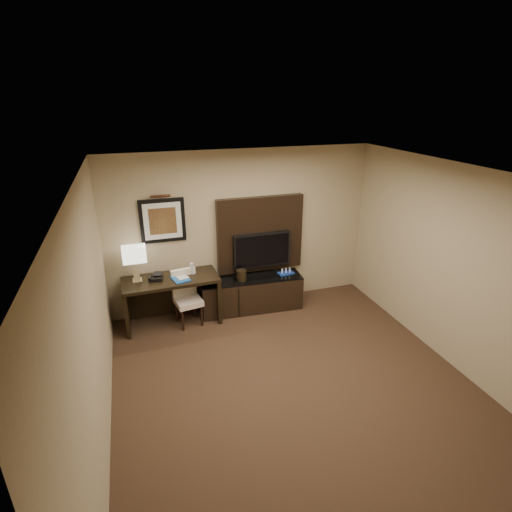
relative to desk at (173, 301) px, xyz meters
name	(u,v)px	position (x,y,z in m)	size (l,w,h in m)	color
floor	(298,392)	(1.28, -2.15, -0.40)	(4.50, 5.00, 0.01)	#352318
ceiling	(308,179)	(1.28, -2.15, 2.30)	(4.50, 5.00, 0.01)	silver
wall_back	(242,230)	(1.28, 0.35, 0.95)	(4.50, 0.01, 2.70)	tan
wall_front	(477,489)	(1.28, -4.65, 0.95)	(4.50, 0.01, 2.70)	tan
wall_left	(92,330)	(-0.97, -2.15, 0.95)	(0.01, 5.00, 2.70)	tan
wall_right	(462,272)	(3.53, -2.15, 0.95)	(0.01, 5.00, 2.70)	tan
desk	(173,301)	(0.00, 0.00, 0.00)	(1.49, 0.64, 0.80)	black
credenza	(251,293)	(1.34, 0.04, -0.10)	(1.72, 0.48, 0.59)	black
tv_wall_panel	(260,234)	(1.58, 0.29, 0.87)	(1.50, 0.12, 1.30)	black
tv	(262,250)	(1.58, 0.19, 0.62)	(1.00, 0.08, 0.60)	black
artwork	(163,221)	(-0.02, 0.33, 1.25)	(0.70, 0.04, 0.70)	black
picture_light	(160,196)	(-0.02, 0.29, 1.65)	(0.04, 0.04, 0.30)	#3F2214
desk_chair	(188,301)	(0.24, -0.11, 0.02)	(0.40, 0.46, 0.83)	beige
table_lamp	(135,264)	(-0.50, 0.07, 0.68)	(0.35, 0.20, 0.56)	tan
desk_phone	(156,277)	(-0.22, 0.02, 0.45)	(0.21, 0.19, 0.10)	black
blue_folder	(180,279)	(0.14, -0.08, 0.41)	(0.24, 0.32, 0.02)	#18509E
book	(176,272)	(0.09, -0.05, 0.51)	(0.17, 0.02, 0.22)	tan
water_bottle	(192,269)	(0.35, 0.07, 0.49)	(0.06, 0.06, 0.18)	silver
ice_bucket	(241,275)	(1.16, 0.00, 0.29)	(0.17, 0.17, 0.18)	black
minibar_tray	(286,271)	(1.97, 0.02, 0.24)	(0.27, 0.16, 0.10)	#173596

